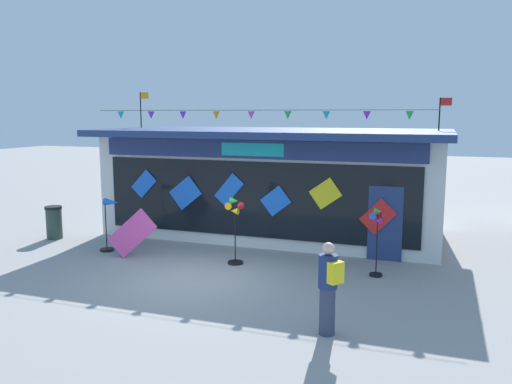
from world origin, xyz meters
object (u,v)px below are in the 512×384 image
Objects in this scene: wind_spinner_left at (235,220)px; display_kite_on_ground at (132,233)px; person_mid_plaza at (328,287)px; kite_shop_building at (275,181)px; wind_spinner_center_left at (377,231)px; wind_spinner_far_left at (110,218)px; trash_bin at (54,222)px.

wind_spinner_left is 1.41× the size of display_kite_on_ground.
wind_spinner_left is at bearing -99.78° from person_mid_plaza.
kite_shop_building reaches higher than wind_spinner_left.
kite_shop_building is 5.18m from wind_spinner_center_left.
wind_spinner_left is at bearing -0.07° from wind_spinner_far_left.
trash_bin is (-9.97, 0.54, -0.59)m from wind_spinner_center_left.
wind_spinner_center_left is 1.64× the size of trash_bin.
kite_shop_building is 5.31m from wind_spinner_far_left.
wind_spinner_far_left reaches higher than display_kite_on_ground.
trash_bin is at bearing -154.19° from kite_shop_building.
kite_shop_building reaches higher than wind_spinner_center_left.
trash_bin is at bearing 163.77° from display_kite_on_ground.
display_kite_on_ground is at bearing -79.82° from person_mid_plaza.
wind_spinner_center_left is at bearing 2.67° from wind_spinner_left.
kite_shop_building is at bearing -117.53° from person_mid_plaza.
trash_bin is (-6.28, -3.03, -1.20)m from kite_shop_building.
person_mid_plaza is 6.87m from display_kite_on_ground.
display_kite_on_ground is (0.93, -0.32, -0.31)m from wind_spinner_far_left.
person_mid_plaza is 1.34× the size of display_kite_on_ground.
wind_spinner_far_left is 7.41m from wind_spinner_center_left.
kite_shop_building is 10.52× the size of trash_bin.
display_kite_on_ground is (-6.47, -0.48, -0.44)m from wind_spinner_center_left.
wind_spinner_far_left is at bearing -15.26° from trash_bin.
display_kite_on_ground is (-2.77, -4.05, -1.05)m from kite_shop_building.
wind_spinner_left reaches higher than wind_spinner_far_left.
wind_spinner_far_left is 1.03m from display_kite_on_ground.
person_mid_plaza is at bearing -27.90° from display_kite_on_ground.
wind_spinner_center_left is (3.70, -3.57, -0.61)m from kite_shop_building.
person_mid_plaza is (-0.40, -3.69, -0.22)m from wind_spinner_center_left.
trash_bin is at bearing -75.77° from person_mid_plaza.
wind_spinner_center_left is 3.72m from person_mid_plaza.
wind_spinner_left reaches higher than trash_bin.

